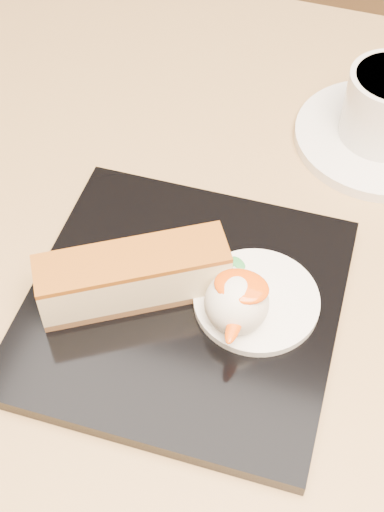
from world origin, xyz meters
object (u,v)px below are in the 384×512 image
(table, at_px, (212,394))
(saucer, at_px, (380,137))
(cheesecake, at_px, (133,276))
(dessert_plate, at_px, (183,306))
(ice_cream_scoop, at_px, (237,303))

(table, distance_m, saucer, 0.27)
(saucer, bearing_deg, cheesecake, -121.74)
(table, bearing_deg, cheesecake, -155.06)
(dessert_plate, height_order, cheesecake, cheesecake)
(dessert_plate, xyz_separation_m, cheesecake, (-0.03, -0.01, 0.03))
(table, height_order, ice_cream_scoop, ice_cream_scoop)
(table, xyz_separation_m, ice_cream_scoop, (0.02, -0.03, 0.19))
(table, xyz_separation_m, saucer, (0.09, 0.20, 0.16))
(cheesecake, relative_size, saucer, 0.88)
(dessert_plate, xyz_separation_m, saucer, (0.11, 0.22, -0.00))
(table, bearing_deg, ice_cream_scoop, -51.15)
(dessert_plate, relative_size, cheesecake, 1.67)
(dessert_plate, height_order, saucer, dessert_plate)
(cheesecake, height_order, saucer, cheesecake)
(table, distance_m, dessert_plate, 0.16)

